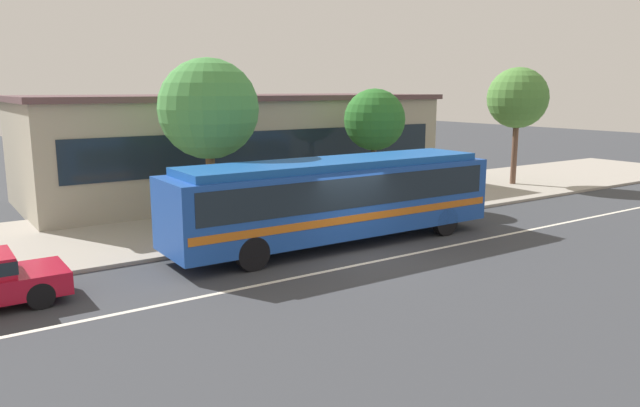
{
  "coord_description": "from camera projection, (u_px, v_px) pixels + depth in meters",
  "views": [
    {
      "loc": [
        -11.07,
        -14.29,
        5.1
      ],
      "look_at": [
        0.1,
        2.19,
        1.3
      ],
      "focal_mm": 33.78,
      "sensor_mm": 36.0,
      "label": 1
    }
  ],
  "objects": [
    {
      "name": "lane_stripe_center",
      "position": [
        373.0,
        262.0,
        18.02
      ],
      "size": [
        56.0,
        0.16,
        0.01
      ],
      "primitive_type": "cube",
      "color": "silver",
      "rests_on": "ground_plane"
    },
    {
      "name": "bus_stop_sign",
      "position": [
        373.0,
        182.0,
        22.93
      ],
      "size": [
        0.14,
        0.44,
        2.3
      ],
      "color": "gray",
      "rests_on": "sidewalk_slab"
    },
    {
      "name": "sidewalk_slab",
      "position": [
        253.0,
        216.0,
        24.28
      ],
      "size": [
        60.0,
        8.0,
        0.12
      ],
      "primitive_type": "cube",
      "color": "#A29A90",
      "rests_on": "ground_plane"
    },
    {
      "name": "transit_bus",
      "position": [
        336.0,
        195.0,
        19.8
      ],
      "size": [
        11.56,
        2.68,
        2.84
      ],
      "color": "#1C4AA9",
      "rests_on": "ground_plane"
    },
    {
      "name": "ground_plane",
      "position": [
        357.0,
        256.0,
        18.67
      ],
      "size": [
        120.0,
        120.0,
        0.0
      ],
      "primitive_type": "plane",
      "color": "#383B41"
    },
    {
      "name": "street_tree_mid_block",
      "position": [
        374.0,
        120.0,
        25.79
      ],
      "size": [
        2.64,
        2.64,
        5.0
      ],
      "color": "brown",
      "rests_on": "sidewalk_slab"
    },
    {
      "name": "pedestrian_waiting_near_sign",
      "position": [
        392.0,
        184.0,
        25.57
      ],
      "size": [
        0.43,
        0.43,
        1.73
      ],
      "color": "#252A4D",
      "rests_on": "sidewalk_slab"
    },
    {
      "name": "street_tree_far_end",
      "position": [
        518.0,
        98.0,
        31.31
      ],
      "size": [
        3.15,
        3.15,
        6.1
      ],
      "color": "brown",
      "rests_on": "sidewalk_slab"
    },
    {
      "name": "street_tree_near_stop",
      "position": [
        209.0,
        109.0,
        21.04
      ],
      "size": [
        3.53,
        3.53,
        6.06
      ],
      "color": "brown",
      "rests_on": "sidewalk_slab"
    },
    {
      "name": "station_building",
      "position": [
        235.0,
        145.0,
        29.34
      ],
      "size": [
        19.72,
        8.27,
        4.82
      ],
      "color": "#A19A87",
      "rests_on": "ground_plane"
    },
    {
      "name": "pedestrian_walking_along_curb",
      "position": [
        401.0,
        183.0,
        25.87
      ],
      "size": [
        0.42,
        0.42,
        1.73
      ],
      "color": "#252347",
      "rests_on": "sidewalk_slab"
    }
  ]
}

